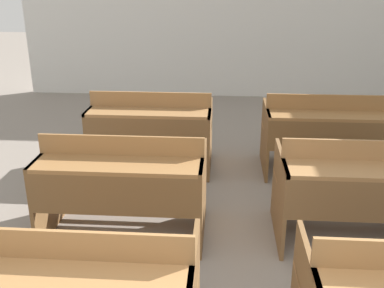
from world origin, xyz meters
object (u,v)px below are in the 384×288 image
(bench_second_left, at_px, (123,182))
(bench_second_right, at_px, (363,187))
(bench_third_left, at_px, (151,127))
(bench_third_right, at_px, (326,131))

(bench_second_left, relative_size, bench_second_right, 1.00)
(bench_second_left, distance_m, bench_second_right, 1.76)
(bench_third_left, relative_size, bench_third_right, 1.00)
(bench_second_left, height_order, bench_third_left, same)
(bench_second_left, height_order, bench_second_right, same)
(bench_second_right, bearing_deg, bench_third_left, 144.65)
(bench_second_right, bearing_deg, bench_second_left, -178.90)
(bench_second_right, xyz_separation_m, bench_third_left, (-1.75, 1.24, 0.00))
(bench_second_right, xyz_separation_m, bench_third_right, (-0.01, 1.27, 0.00))
(bench_third_left, bearing_deg, bench_second_right, -35.35)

